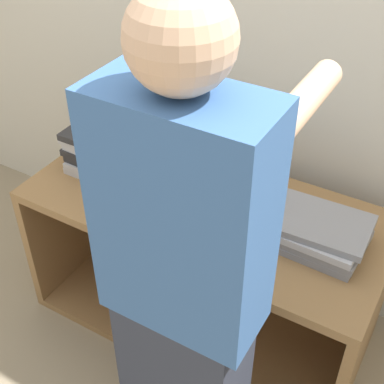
{
  "coord_description": "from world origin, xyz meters",
  "views": [
    {
      "loc": [
        0.73,
        -1.03,
        1.88
      ],
      "look_at": [
        0.0,
        0.22,
        0.75
      ],
      "focal_mm": 50.0,
      "sensor_mm": 36.0,
      "label": 1
    }
  ],
  "objects_px": {
    "person": "(185,300)",
    "laptop_stack_right": "(309,230)",
    "laptop_open": "(212,187)",
    "laptop_stack_left": "(116,153)"
  },
  "relations": [
    {
      "from": "person",
      "to": "laptop_stack_right",
      "type": "bearing_deg",
      "value": 75.54
    },
    {
      "from": "laptop_stack_right",
      "to": "person",
      "type": "bearing_deg",
      "value": -104.46
    },
    {
      "from": "laptop_open",
      "to": "laptop_stack_left",
      "type": "xyz_separation_m",
      "value": [
        -0.4,
        -0.05,
        0.04
      ]
    },
    {
      "from": "laptop_stack_left",
      "to": "laptop_stack_right",
      "type": "distance_m",
      "value": 0.8
    },
    {
      "from": "laptop_stack_right",
      "to": "person",
      "type": "height_order",
      "value": "person"
    },
    {
      "from": "laptop_open",
      "to": "laptop_stack_left",
      "type": "distance_m",
      "value": 0.4
    },
    {
      "from": "laptop_open",
      "to": "person",
      "type": "relative_size",
      "value": 0.23
    },
    {
      "from": "laptop_open",
      "to": "person",
      "type": "height_order",
      "value": "person"
    },
    {
      "from": "laptop_open",
      "to": "laptop_stack_right",
      "type": "xyz_separation_m",
      "value": [
        0.4,
        -0.05,
        0.0
      ]
    },
    {
      "from": "laptop_open",
      "to": "laptop_stack_right",
      "type": "distance_m",
      "value": 0.4
    }
  ]
}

